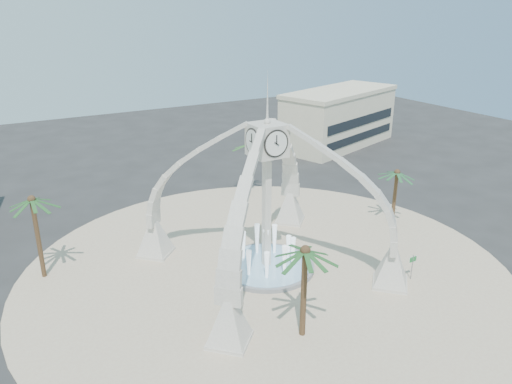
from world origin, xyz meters
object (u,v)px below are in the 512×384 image
fountain (266,266)px  street_sign (413,262)px  clock_tower (267,196)px  palm_north (249,145)px  palm_east (397,173)px  palm_west (32,201)px  palm_south (305,252)px

fountain → street_sign: bearing=-38.7°
fountain → street_sign: 11.73m
clock_tower → palm_north: 18.01m
clock_tower → palm_east: (15.80, 1.60, -1.18)m
clock_tower → fountain: (0.00, 0.00, -6.20)m
palm_east → street_sign: palm_east is taller
clock_tower → palm_east: size_ratio=2.94×
clock_tower → palm_east: bearing=5.8°
fountain → palm_east: size_ratio=1.31×
palm_west → palm_south: (13.68, -16.66, -0.42)m
palm_east → street_sign: size_ratio=2.80×
palm_east → palm_north: size_ratio=0.93×
fountain → palm_north: bearing=65.1°
palm_south → fountain: bearing=74.0°
clock_tower → palm_north: clock_tower is taller
palm_east → palm_west: size_ratio=0.82×
fountain → palm_west: 19.08m
clock_tower → street_sign: clock_tower is taller
palm_north → palm_south: 27.10m
palm_west → palm_north: 25.26m
fountain → street_sign: size_ratio=3.68×
palm_west → palm_south: 21.56m
palm_east → palm_west: 32.63m
palm_south → street_sign: size_ratio=3.25×
palm_east → street_sign: (-6.69, -8.89, -3.75)m
palm_west → street_sign: bearing=-30.9°
fountain → palm_west: palm_west is taller
clock_tower → palm_west: 18.00m
fountain → palm_west: (-16.20, 7.85, 6.33)m
palm_north → palm_west: bearing=-160.4°
street_sign → clock_tower: bearing=140.6°
street_sign → palm_east: bearing=52.4°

